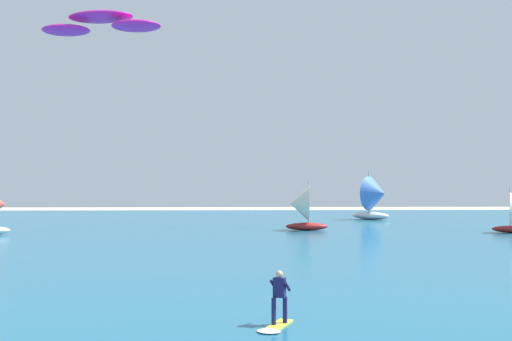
# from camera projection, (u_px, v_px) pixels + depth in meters

# --- Properties ---
(ocean) EXTENTS (160.00, 90.00, 0.10)m
(ocean) POSITION_uv_depth(u_px,v_px,m) (241.00, 236.00, 50.52)
(ocean) COLOR #1E607F
(ocean) RESTS_ON ground
(kitesurfer) EXTENTS (1.29, 2.02, 1.67)m
(kitesurfer) POSITION_uv_depth(u_px,v_px,m) (277.00, 307.00, 18.56)
(kitesurfer) COLOR yellow
(kitesurfer) RESTS_ON ocean
(kite) EXTENTS (5.71, 3.08, 0.83)m
(kite) POSITION_uv_depth(u_px,v_px,m) (101.00, 24.00, 26.48)
(kite) COLOR #B21999
(sailboat_anchored_offshore) EXTENTS (3.86, 3.28, 4.49)m
(sailboat_anchored_offshore) POSITION_uv_depth(u_px,v_px,m) (301.00, 208.00, 55.59)
(sailboat_anchored_offshore) COLOR maroon
(sailboat_anchored_offshore) RESTS_ON ocean
(sailboat_heeled_over) EXTENTS (5.05, 4.95, 5.67)m
(sailboat_heeled_over) POSITION_uv_depth(u_px,v_px,m) (376.00, 197.00, 71.18)
(sailboat_heeled_over) COLOR silver
(sailboat_heeled_over) RESTS_ON ocean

